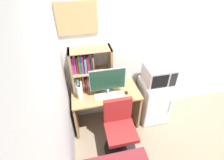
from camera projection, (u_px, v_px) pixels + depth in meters
name	position (u px, v px, depth m)	size (l,w,h in m)	color
wall_back	(180.00, 46.00, 2.90)	(6.40, 0.04, 2.60)	silver
wall_left	(56.00, 159.00, 1.28)	(0.04, 4.40, 2.60)	silver
desk	(106.00, 103.00, 2.88)	(1.11, 0.58, 0.76)	#997047
hutch_bookshelf	(86.00, 70.00, 2.61)	(0.64, 0.26, 0.71)	#997047
monitor	(108.00, 81.00, 2.54)	(0.56, 0.21, 0.48)	#B7B7BC
keyboard	(109.00, 96.00, 2.65)	(0.45, 0.13, 0.02)	silver
computer_mouse	(126.00, 92.00, 2.71)	(0.05, 0.08, 0.03)	black
water_bottle	(80.00, 92.00, 2.54)	(0.08, 0.08, 0.26)	silver
mini_fridge	(153.00, 100.00, 3.08)	(0.50, 0.53, 0.84)	white
microwave	(159.00, 74.00, 2.74)	(0.45, 0.39, 0.31)	#ADADB2
desk_chair	(120.00, 131.00, 2.56)	(0.51, 0.51, 0.92)	black
wall_corkboard	(77.00, 18.00, 2.23)	(0.55, 0.02, 0.44)	tan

